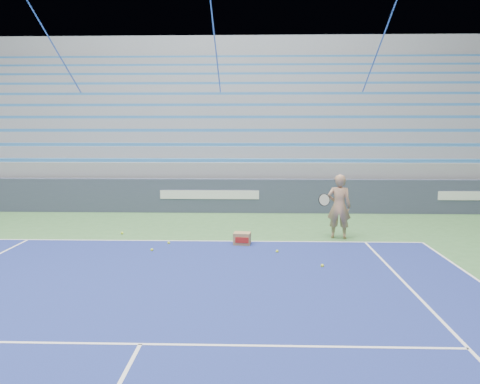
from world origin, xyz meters
The scene contains 9 objects.
sponsor_barrier centered at (0.00, 15.88, 0.55)m, with size 30.00×0.32×1.10m.
bleachers centered at (0.00, 21.60, 2.36)m, with size 31.00×9.15×7.30m.
tennis_player centered at (3.54, 12.33, 0.81)m, with size 0.93×0.87×1.61m.
ball_box centered at (1.16, 11.59, 0.15)m, with size 0.42×0.35×0.29m.
tennis_ball_0 centered at (-1.98, 12.59, 0.03)m, with size 0.07×0.07×0.07m, color #D0E82F.
tennis_ball_1 centered at (-0.84, 10.93, 0.03)m, with size 0.07×0.07×0.07m, color #D0E82F.
tennis_ball_2 centered at (-0.58, 11.59, 0.03)m, with size 0.07×0.07×0.07m, color #D0E82F.
tennis_ball_3 centered at (1.95, 10.89, 0.03)m, with size 0.07×0.07×0.07m, color #D0E82F.
tennis_ball_4 centered at (2.80, 9.83, 0.03)m, with size 0.07×0.07×0.07m, color #D0E82F.
Camera 1 is at (1.43, 0.83, 2.73)m, focal length 35.00 mm.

